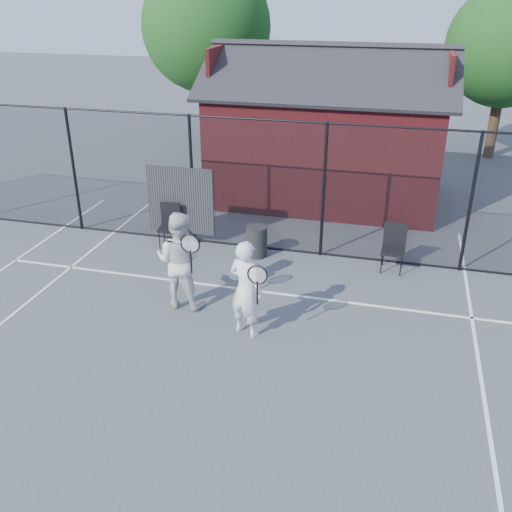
% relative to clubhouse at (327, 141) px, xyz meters
% --- Properties ---
extents(ground, '(80.00, 80.00, 0.00)m').
position_rel_clubhouse_xyz_m(ground, '(-0.50, -9.00, -1.61)').
color(ground, '#454B4F').
rests_on(ground, ground).
extents(court_lines, '(11.02, 18.00, 0.01)m').
position_rel_clubhouse_xyz_m(court_lines, '(-0.50, -10.32, -1.60)').
color(court_lines, white).
rests_on(court_lines, ground).
extents(fence, '(22.04, 3.00, 3.00)m').
position_rel_clubhouse_xyz_m(fence, '(-0.80, -4.00, -0.16)').
color(fence, black).
rests_on(fence, ground).
extents(clubhouse, '(6.50, 4.36, 4.19)m').
position_rel_clubhouse_xyz_m(clubhouse, '(0.00, 0.00, 0.00)').
color(clubhouse, maroon).
rests_on(clubhouse, ground).
extents(tree_left, '(4.48, 4.48, 6.44)m').
position_rel_clubhouse_xyz_m(tree_left, '(-5.00, 4.50, 2.58)').
color(tree_left, '#382A16').
rests_on(tree_left, ground).
extents(tree_right, '(3.97, 3.97, 5.70)m').
position_rel_clubhouse_xyz_m(tree_right, '(5.00, 5.50, 2.10)').
color(tree_right, '#382A16').
rests_on(tree_right, ground).
extents(player_front, '(0.84, 0.68, 1.75)m').
position_rel_clubhouse_xyz_m(player_front, '(-0.27, -7.50, -0.73)').
color(player_front, white).
rests_on(player_front, ground).
extents(player_back, '(1.02, 0.76, 1.88)m').
position_rel_clubhouse_xyz_m(player_back, '(-1.71, -6.86, -0.67)').
color(player_back, silver).
rests_on(player_back, ground).
extents(chair_left, '(0.53, 0.54, 0.97)m').
position_rel_clubhouse_xyz_m(chair_left, '(-2.97, -4.40, -1.12)').
color(chair_left, black).
rests_on(chair_left, ground).
extents(chair_right, '(0.50, 0.52, 1.00)m').
position_rel_clubhouse_xyz_m(chair_right, '(2.08, -4.40, -1.10)').
color(chair_right, black).
rests_on(chair_right, ground).
extents(waste_bin, '(0.51, 0.51, 0.70)m').
position_rel_clubhouse_xyz_m(waste_bin, '(-0.89, -4.40, -1.26)').
color(waste_bin, '#242424').
rests_on(waste_bin, ground).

